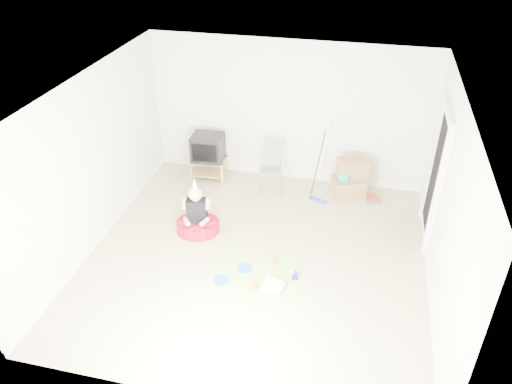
% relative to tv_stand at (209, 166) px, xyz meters
% --- Properties ---
extents(ground, '(5.00, 5.00, 0.00)m').
position_rel_tv_stand_xyz_m(ground, '(1.41, -2.09, -0.24)').
color(ground, '#BEB088').
rests_on(ground, ground).
extents(doorway_recess, '(0.02, 0.90, 2.05)m').
position_rel_tv_stand_xyz_m(doorway_recess, '(3.89, -0.89, 0.78)').
color(doorway_recess, black).
rests_on(doorway_recess, ground).
extents(tv_stand, '(0.67, 0.44, 0.40)m').
position_rel_tv_stand_xyz_m(tv_stand, '(0.00, 0.00, 0.00)').
color(tv_stand, '#9D7B47').
rests_on(tv_stand, ground).
extents(crt_tv, '(0.58, 0.49, 0.48)m').
position_rel_tv_stand_xyz_m(crt_tv, '(0.00, 0.00, 0.40)').
color(crt_tv, black).
rests_on(crt_tv, tv_stand).
extents(folding_chair, '(0.47, 0.46, 0.88)m').
position_rel_tv_stand_xyz_m(folding_chair, '(1.23, -0.22, 0.19)').
color(folding_chair, gray).
rests_on(folding_chair, ground).
extents(cardboard_boxes, '(0.67, 0.63, 0.70)m').
position_rel_tv_stand_xyz_m(cardboard_boxes, '(2.61, -0.02, 0.09)').
color(cardboard_boxes, '#967148').
rests_on(cardboard_boxes, ground).
extents(floor_mop, '(0.32, 0.38, 1.21)m').
position_rel_tv_stand_xyz_m(floor_mop, '(2.12, -0.34, 0.02)').
color(floor_mop, blue).
rests_on(floor_mop, ground).
extents(book_pile, '(0.29, 0.33, 0.06)m').
position_rel_tv_stand_xyz_m(book_pile, '(3.04, -0.08, -0.21)').
color(book_pile, '#297D54').
rests_on(book_pile, ground).
extents(seated_woman, '(0.81, 0.81, 0.99)m').
position_rel_tv_stand_xyz_m(seated_woman, '(0.34, -1.66, -0.03)').
color(seated_woman, '#A20F24').
rests_on(seated_woman, ground).
extents(party_mat, '(1.34, 1.02, 0.01)m').
position_rel_tv_stand_xyz_m(party_mat, '(1.50, -2.46, -0.24)').
color(party_mat, '#F834A3').
rests_on(party_mat, ground).
extents(birthday_cake, '(0.32, 0.28, 0.14)m').
position_rel_tv_stand_xyz_m(birthday_cake, '(1.79, -2.69, -0.20)').
color(birthday_cake, white).
rests_on(birthday_cake, party_mat).
extents(blue_plate_near, '(0.24, 0.24, 0.01)m').
position_rel_tv_stand_xyz_m(blue_plate_near, '(1.29, -2.39, -0.23)').
color(blue_plate_near, blue).
rests_on(blue_plate_near, party_mat).
extents(blue_plate_far, '(0.25, 0.25, 0.01)m').
position_rel_tv_stand_xyz_m(blue_plate_far, '(1.04, -2.71, -0.23)').
color(blue_plate_far, blue).
rests_on(blue_plate_far, party_mat).
extents(orange_cup_near, '(0.10, 0.10, 0.08)m').
position_rel_tv_stand_xyz_m(orange_cup_near, '(1.69, -2.17, -0.19)').
color(orange_cup_near, orange).
rests_on(orange_cup_near, party_mat).
extents(orange_cup_far, '(0.09, 0.09, 0.09)m').
position_rel_tv_stand_xyz_m(orange_cup_far, '(1.53, -2.76, -0.19)').
color(orange_cup_far, orange).
rests_on(orange_cup_far, party_mat).
extents(blue_party_hat, '(0.13, 0.13, 0.16)m').
position_rel_tv_stand_xyz_m(blue_party_hat, '(2.05, -2.42, -0.16)').
color(blue_party_hat, '#1A1FBC').
rests_on(blue_party_hat, party_mat).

